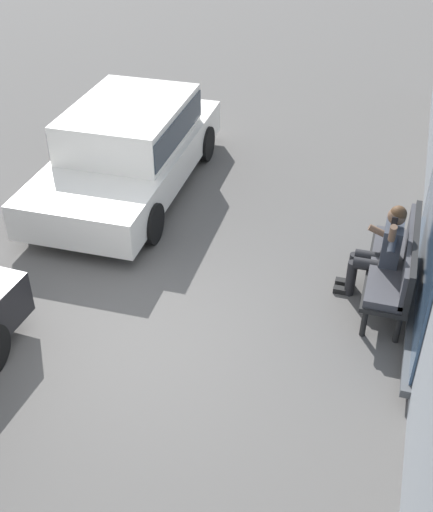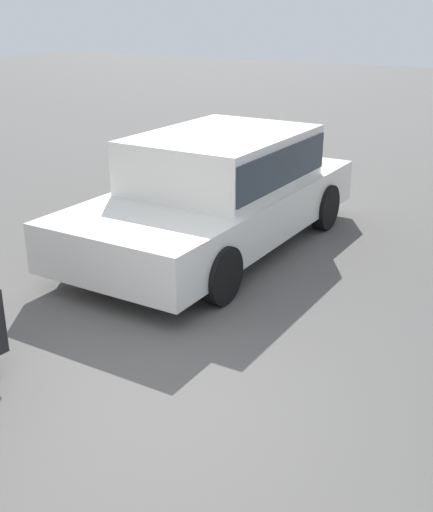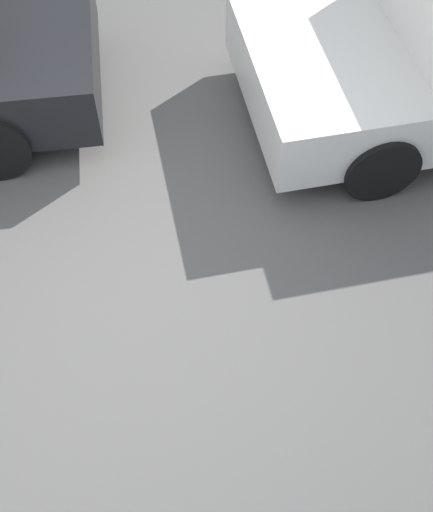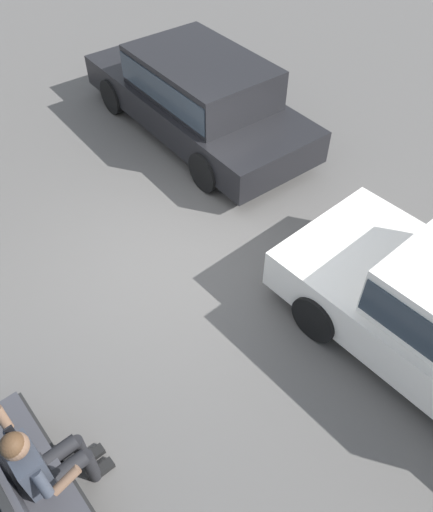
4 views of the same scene
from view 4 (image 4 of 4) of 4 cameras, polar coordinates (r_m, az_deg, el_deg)
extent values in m
plane|color=#565451|center=(6.88, -4.50, -0.46)|extent=(60.00, 60.00, 0.00)
cylinder|color=black|center=(5.71, -21.16, -16.53)|extent=(0.07, 0.07, 0.39)
cube|color=black|center=(5.13, -19.98, -22.95)|extent=(1.74, 0.55, 0.06)
cube|color=#38383D|center=(5.06, -20.23, -22.61)|extent=(1.68, 0.49, 0.10)
cube|color=#38383D|center=(4.87, -22.89, -22.62)|extent=(1.68, 0.06, 0.47)
cylinder|color=black|center=(5.08, -17.93, -20.87)|extent=(0.15, 0.42, 0.15)
cylinder|color=black|center=(5.31, -15.19, -20.77)|extent=(0.12, 0.12, 0.50)
cube|color=black|center=(5.50, -13.96, -21.22)|extent=(0.10, 0.24, 0.07)
cylinder|color=black|center=(5.00, -16.92, -22.45)|extent=(0.15, 0.42, 0.15)
cylinder|color=black|center=(5.23, -14.15, -22.27)|extent=(0.12, 0.12, 0.50)
cube|color=black|center=(5.43, -12.94, -22.66)|extent=(0.10, 0.24, 0.07)
cube|color=black|center=(5.04, -19.66, -22.85)|extent=(0.34, 0.24, 0.14)
cube|color=#333842|center=(4.79, -20.55, -21.62)|extent=(0.38, 0.22, 0.56)
sphere|color=brown|center=(4.42, -22.02, -19.51)|extent=(0.22, 0.22, 0.22)
sphere|color=#4C331E|center=(4.39, -22.27, -19.38)|extent=(0.20, 0.20, 0.20)
cylinder|color=#333842|center=(4.58, -19.32, -23.31)|extent=(0.20, 0.10, 0.28)
cylinder|color=brown|center=(4.67, -16.78, -23.33)|extent=(0.08, 0.27, 0.17)
cylinder|color=#333842|center=(4.75, -22.41, -18.51)|extent=(0.25, 0.10, 0.22)
cylinder|color=brown|center=(4.62, -23.23, -16.70)|extent=(0.16, 0.08, 0.25)
cube|color=black|center=(4.50, -22.50, -18.07)|extent=(0.02, 0.07, 0.15)
cylinder|color=black|center=(5.97, 11.31, -6.90)|extent=(0.61, 0.19, 0.61)
cylinder|color=black|center=(7.08, 20.65, 1.13)|extent=(0.61, 0.19, 0.61)
cube|color=black|center=(9.11, -2.42, 16.92)|extent=(4.74, 2.03, 0.54)
cube|color=black|center=(8.70, -1.79, 19.81)|extent=(2.50, 1.71, 0.64)
cube|color=#28333D|center=(8.70, -1.79, 19.81)|extent=(2.45, 1.74, 0.45)
cylinder|color=black|center=(9.93, -11.77, 17.43)|extent=(0.65, 0.21, 0.64)
cylinder|color=black|center=(10.68, -3.21, 20.47)|extent=(0.65, 0.21, 0.64)
cylinder|color=black|center=(7.81, -1.32, 9.62)|extent=(0.65, 0.21, 0.64)
cylinder|color=black|center=(8.75, 8.08, 13.67)|extent=(0.65, 0.21, 0.64)
camera|label=1|loc=(9.03, -51.72, 34.70)|focal=45.00mm
camera|label=2|loc=(7.24, -40.40, 18.56)|focal=45.00mm
camera|label=3|loc=(3.91, -41.65, 20.61)|focal=45.00mm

